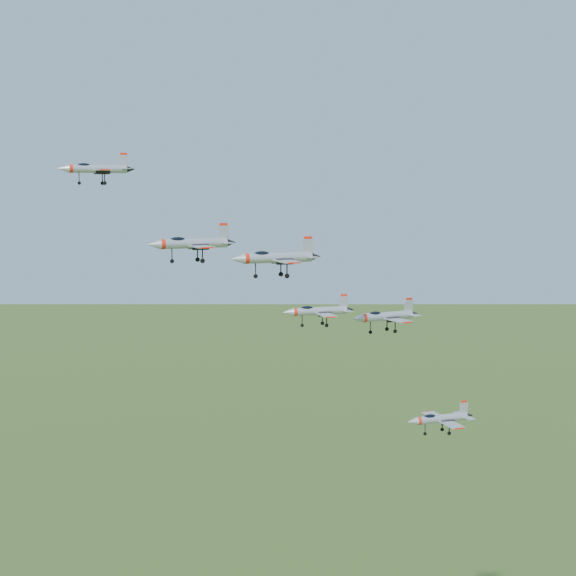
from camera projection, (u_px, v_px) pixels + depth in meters
name	position (u px, v px, depth m)	size (l,w,h in m)	color
jet_lead	(96.00, 169.00, 118.66)	(11.43, 9.42, 3.06)	#AAADB7
jet_left_high	(191.00, 243.00, 119.90)	(13.96, 11.53, 3.73)	#AAADB7
jet_right_high	(275.00, 258.00, 99.66)	(12.04, 9.89, 3.23)	#AAADB7
jet_left_low	(318.00, 311.00, 125.04)	(11.80, 9.77, 3.15)	#AAADB7
jet_right_low	(385.00, 316.00, 117.11)	(11.63, 9.69, 3.11)	#AAADB7
jet_trail	(440.00, 418.00, 125.29)	(11.79, 9.68, 3.16)	#AAADB7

